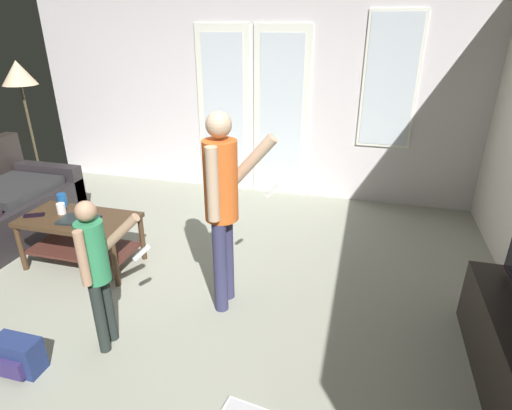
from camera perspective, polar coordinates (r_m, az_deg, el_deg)
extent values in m
cube|color=#9B9E8C|center=(3.56, -13.37, -13.24)|extent=(5.76, 5.39, 0.02)
cube|color=silver|center=(5.39, -1.13, 15.15)|extent=(5.76, 0.06, 2.56)
cube|color=white|center=(5.49, -4.44, 12.60)|extent=(0.70, 0.02, 2.13)
cube|color=silver|center=(5.47, -4.51, 13.09)|extent=(0.54, 0.01, 1.83)
cube|color=white|center=(5.29, 3.47, 12.20)|extent=(0.70, 0.02, 2.13)
cube|color=silver|center=(5.27, 3.46, 12.70)|extent=(0.54, 0.01, 1.83)
cube|color=white|center=(5.11, 18.03, 15.88)|extent=(0.61, 0.02, 1.51)
cube|color=silver|center=(5.10, 18.04, 15.86)|extent=(0.55, 0.01, 1.45)
cube|color=#2A2528|center=(5.55, -26.97, 2.19)|extent=(0.96, 0.16, 0.59)
cube|color=#313234|center=(5.12, -30.78, 1.88)|extent=(0.72, 0.82, 0.09)
cube|color=#432F1D|center=(4.07, -23.33, -1.87)|extent=(1.04, 0.53, 0.04)
cube|color=#4B251E|center=(4.20, -22.68, -5.51)|extent=(0.96, 0.45, 0.02)
cylinder|color=#432F1D|center=(4.34, -29.71, -5.21)|extent=(0.05, 0.05, 0.45)
cylinder|color=#432F1D|center=(3.75, -18.89, -7.60)|extent=(0.05, 0.05, 0.45)
cylinder|color=#432F1D|center=(4.63, -25.92, -2.65)|extent=(0.05, 0.05, 0.45)
cylinder|color=#432F1D|center=(4.08, -15.44, -4.45)|extent=(0.05, 0.05, 0.45)
cylinder|color=#35355A|center=(3.21, -4.95, -8.63)|extent=(0.11, 0.11, 0.76)
cylinder|color=#35355A|center=(3.34, -4.02, -7.16)|extent=(0.11, 0.11, 0.76)
cylinder|color=orange|center=(2.98, -4.89, 3.33)|extent=(0.25, 0.25, 0.60)
sphere|color=#D1AE8D|center=(2.86, -5.18, 11.00)|extent=(0.18, 0.18, 0.18)
cylinder|color=#D1AE8D|center=(2.82, -6.02, 2.79)|extent=(0.09, 0.09, 0.53)
cylinder|color=#D1AE8D|center=(3.05, -0.84, 5.83)|extent=(0.41, 0.09, 0.46)
cube|color=white|center=(3.08, 2.28, 2.00)|extent=(0.11, 0.04, 0.13)
cylinder|color=#242C29|center=(3.08, -20.73, -14.46)|extent=(0.08, 0.08, 0.54)
cylinder|color=#242C29|center=(3.16, -19.72, -13.20)|extent=(0.08, 0.08, 0.54)
cylinder|color=#2F8454|center=(2.86, -21.58, -6.07)|extent=(0.18, 0.18, 0.42)
sphere|color=tan|center=(2.73, -22.49, -0.78)|extent=(0.13, 0.13, 0.13)
cylinder|color=tan|center=(2.76, -22.83, -6.83)|extent=(0.06, 0.06, 0.38)
cylinder|color=tan|center=(2.85, -18.32, -3.80)|extent=(0.32, 0.10, 0.31)
cube|color=white|center=(2.86, -15.53, -6.38)|extent=(0.13, 0.05, 0.12)
cylinder|color=#322F28|center=(6.13, -27.07, 1.20)|extent=(0.26, 0.26, 0.02)
cylinder|color=#4C422C|center=(5.92, -28.37, 7.66)|extent=(0.03, 0.03, 1.47)
cone|color=beige|center=(5.78, -30.02, 15.54)|extent=(0.39, 0.39, 0.28)
cube|color=navy|center=(3.25, -29.97, -17.49)|extent=(0.31, 0.15, 0.24)
cube|color=navy|center=(3.22, -31.06, -18.85)|extent=(0.21, 0.04, 0.12)
cube|color=black|center=(3.99, -23.27, -1.90)|extent=(0.36, 0.25, 0.02)
cylinder|color=white|center=(4.20, -25.31, -0.44)|extent=(0.08, 0.08, 0.10)
cylinder|color=#1A539B|center=(4.36, -25.20, 0.62)|extent=(0.08, 0.08, 0.12)
cube|color=black|center=(4.26, -28.31, -1.25)|extent=(0.17, 0.13, 0.02)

